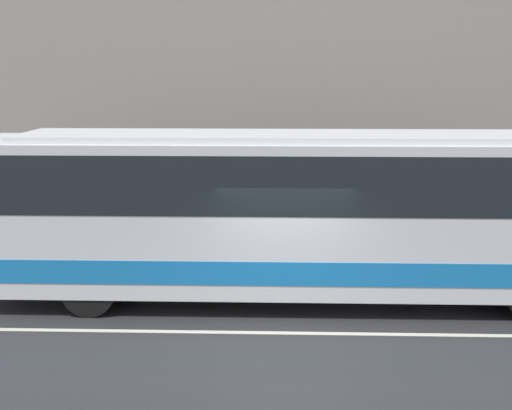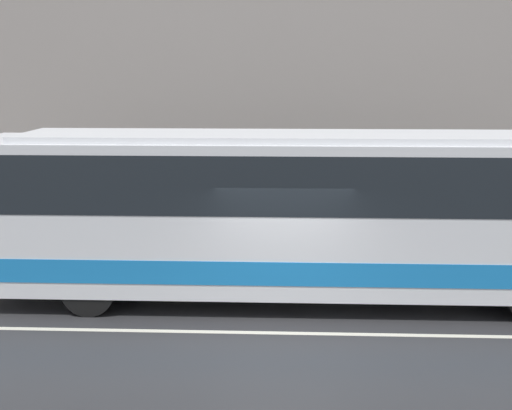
% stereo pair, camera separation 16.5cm
% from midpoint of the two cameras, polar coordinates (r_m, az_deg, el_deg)
% --- Properties ---
extents(ground_plane, '(60.00, 60.00, 0.00)m').
position_cam_midpoint_polar(ground_plane, '(12.81, 1.91, -10.21)').
color(ground_plane, '#2D2D30').
extents(sidewalk, '(60.00, 3.01, 0.15)m').
position_cam_midpoint_polar(sidewalk, '(18.03, 1.94, -3.72)').
color(sidewalk, '#A09E99').
rests_on(sidewalk, ground_plane).
extents(building_facade, '(60.00, 0.35, 10.64)m').
position_cam_midpoint_polar(building_facade, '(19.11, 2.04, 12.40)').
color(building_facade, gray).
rests_on(building_facade, ground_plane).
extents(lane_stripe, '(54.00, 0.14, 0.01)m').
position_cam_midpoint_polar(lane_stripe, '(12.81, 1.91, -10.19)').
color(lane_stripe, beige).
rests_on(lane_stripe, ground_plane).
extents(transit_bus, '(12.30, 2.58, 3.37)m').
position_cam_midpoint_polar(transit_bus, '(14.12, 2.24, -0.20)').
color(transit_bus, silver).
rests_on(transit_bus, ground_plane).
extents(pedestrian_waiting, '(0.36, 0.36, 1.56)m').
position_cam_midpoint_polar(pedestrian_waiting, '(17.78, 5.96, -1.36)').
color(pedestrian_waiting, '#333338').
rests_on(pedestrian_waiting, sidewalk).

